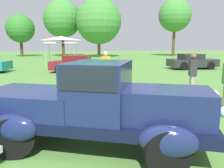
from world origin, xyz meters
TOP-DOWN VIEW (x-y plane):
  - ground_plane at (0.00, 0.00)m, footprint 120.00×120.00m
  - feature_pickup_truck at (0.20, 0.14)m, footprint 4.70×2.95m
  - show_car_burgundy at (-0.14, 12.47)m, footprint 4.31×2.60m
  - show_car_charcoal at (8.93, 13.48)m, footprint 3.88×1.86m
  - spectator_near_truck at (1.13, 6.55)m, footprint 0.42×0.47m
  - spectator_by_row at (4.07, 3.84)m, footprint 0.34×0.45m
  - canopy_tent_left_field at (-1.76, 18.25)m, footprint 2.84×2.84m
  - treeline_mid_left at (-9.17, 34.63)m, footprint 4.41×4.41m
  - treeline_center at (-2.66, 34.23)m, footprint 5.92×5.92m
  - treeline_mid_right at (2.86, 31.24)m, footprint 6.74×6.74m
  - treeline_far_right at (14.93, 31.87)m, footprint 5.11×5.11m

SIDE VIEW (x-z plane):
  - ground_plane at x=0.00m, z-range 0.00..0.00m
  - show_car_charcoal at x=8.93m, z-range -0.01..1.21m
  - show_car_burgundy at x=-0.14m, z-range -0.01..1.21m
  - feature_pickup_truck at x=0.20m, z-range 0.02..1.72m
  - spectator_near_truck at x=1.13m, z-range 0.07..1.76m
  - spectator_by_row at x=4.07m, z-range 0.07..1.76m
  - canopy_tent_left_field at x=-1.76m, z-range 1.07..3.78m
  - treeline_mid_left at x=-9.17m, z-range 1.05..7.61m
  - treeline_mid_right at x=2.86m, z-range 0.95..9.60m
  - treeline_center at x=-2.66m, z-range 1.43..10.25m
  - treeline_far_right at x=14.93m, z-range 1.90..10.85m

